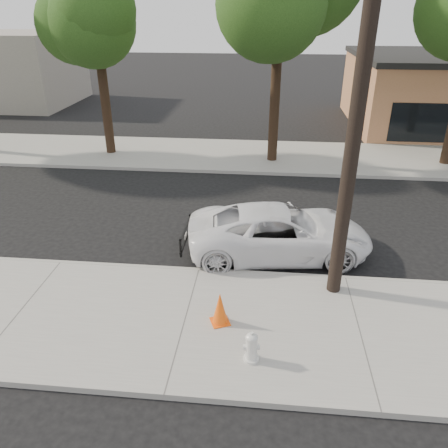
{
  "coord_description": "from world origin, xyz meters",
  "views": [
    {
      "loc": [
        1.72,
        -12.26,
        6.72
      ],
      "look_at": [
        0.58,
        -0.93,
        1.0
      ],
      "focal_mm": 35.0,
      "sensor_mm": 36.0,
      "label": 1
    }
  ],
  "objects": [
    {
      "name": "police_cruiser",
      "position": [
        2.22,
        -0.76,
        0.74
      ],
      "size": [
        5.63,
        3.13,
        1.49
      ],
      "primitive_type": "imported",
      "rotation": [
        0.0,
        0.0,
        1.7
      ],
      "color": "white",
      "rests_on": "ground"
    },
    {
      "name": "ground",
      "position": [
        0.0,
        0.0,
        0.0
      ],
      "size": [
        120.0,
        120.0,
        0.0
      ],
      "primitive_type": "plane",
      "color": "black",
      "rests_on": "ground"
    },
    {
      "name": "tree_b",
      "position": [
        -5.81,
        8.06,
        6.15
      ],
      "size": [
        4.34,
        4.2,
        8.45
      ],
      "color": "black",
      "rests_on": "far_sidewalk"
    },
    {
      "name": "near_sidewalk",
      "position": [
        0.0,
        -4.3,
        0.07
      ],
      "size": [
        90.0,
        4.4,
        0.15
      ],
      "primitive_type": "cube",
      "color": "gray",
      "rests_on": "ground"
    },
    {
      "name": "tree_c",
      "position": [
        2.22,
        7.64,
        6.91
      ],
      "size": [
        4.96,
        4.8,
        9.55
      ],
      "color": "black",
      "rests_on": "far_sidewalk"
    },
    {
      "name": "fire_hydrant",
      "position": [
        1.6,
        -5.42,
        0.47
      ],
      "size": [
        0.35,
        0.32,
        0.67
      ],
      "rotation": [
        0.0,
        0.0,
        0.08
      ],
      "color": "silver",
      "rests_on": "near_sidewalk"
    },
    {
      "name": "curb_near",
      "position": [
        0.0,
        -2.1,
        0.07
      ],
      "size": [
        90.0,
        0.12,
        0.16
      ],
      "primitive_type": "cube",
      "color": "#9E9B93",
      "rests_on": "ground"
    },
    {
      "name": "utility_pole",
      "position": [
        3.6,
        -2.7,
        4.7
      ],
      "size": [
        1.4,
        0.34,
        9.0
      ],
      "color": "black",
      "rests_on": "near_sidewalk"
    },
    {
      "name": "far_sidewalk",
      "position": [
        0.0,
        8.5,
        0.07
      ],
      "size": [
        90.0,
        5.0,
        0.15
      ],
      "primitive_type": "cube",
      "color": "gray",
      "rests_on": "ground"
    },
    {
      "name": "traffic_cone",
      "position": [
        0.83,
        -4.29,
        0.54
      ],
      "size": [
        0.54,
        0.54,
        0.8
      ],
      "rotation": [
        0.0,
        0.0,
        0.39
      ],
      "color": "#FF590D",
      "rests_on": "near_sidewalk"
    }
  ]
}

